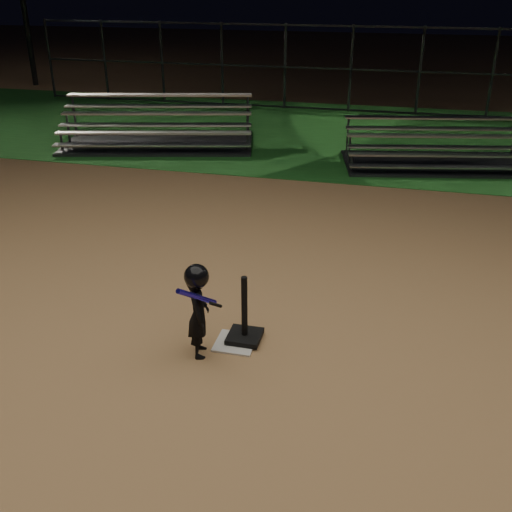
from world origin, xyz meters
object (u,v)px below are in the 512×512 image
at_px(home_plate, 235,343).
at_px(batting_tee, 245,328).
at_px(child_batter, 198,308).
at_px(bleacher_right, 435,157).
at_px(bleacher_left, 158,136).

bearing_deg(home_plate, batting_tee, 47.35).
distance_m(child_batter, bleacher_right, 8.47).
height_order(home_plate, batting_tee, batting_tee).
xyz_separation_m(child_batter, bleacher_left, (-3.82, 8.20, -0.36)).
bearing_deg(bleacher_right, child_batter, -120.26).
relative_size(batting_tee, bleacher_right, 0.19).
bearing_deg(bleacher_left, home_plate, -75.92).
bearing_deg(batting_tee, child_batter, -138.10).
relative_size(home_plate, child_batter, 0.41).
xyz_separation_m(child_batter, bleacher_right, (2.73, 8.01, -0.39)).
height_order(home_plate, bleacher_right, bleacher_right).
relative_size(home_plate, batting_tee, 0.56).
relative_size(home_plate, bleacher_right, 0.11).
distance_m(batting_tee, child_batter, 0.70).
xyz_separation_m(batting_tee, bleacher_left, (-4.23, 7.83, 0.06)).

